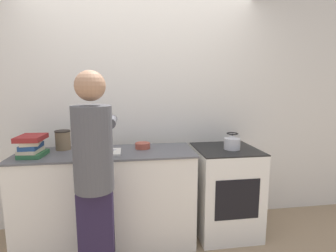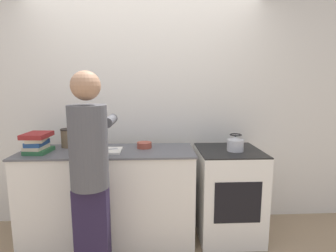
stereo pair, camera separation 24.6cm
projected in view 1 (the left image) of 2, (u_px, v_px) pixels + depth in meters
The scene contains 10 objects.
wall_back at pixel (140, 109), 2.93m from camera, with size 8.00×0.05×2.60m.
counter at pixel (108, 198), 2.57m from camera, with size 1.68×0.58×0.94m.
oven at pixel (225, 190), 2.80m from camera, with size 0.63×0.66×0.92m.
person at pixel (94, 170), 1.99m from camera, with size 0.33×0.58×1.68m.
cutting_board at pixel (102, 152), 2.45m from camera, with size 0.34×0.25×0.02m.
knife at pixel (105, 151), 2.44m from camera, with size 0.20×0.13×0.01m.
kettle at pixel (232, 142), 2.68m from camera, with size 0.16×0.16×0.17m.
bowl_prep at pixel (142, 146), 2.63m from camera, with size 0.15×0.15×0.06m.
canister_jar at pixel (63, 140), 2.58m from camera, with size 0.15×0.15×0.19m.
book_stack at pixel (32, 145), 2.34m from camera, with size 0.23×0.28×0.19m.
Camera 1 is at (-0.13, -2.21, 1.57)m, focal length 28.00 mm.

